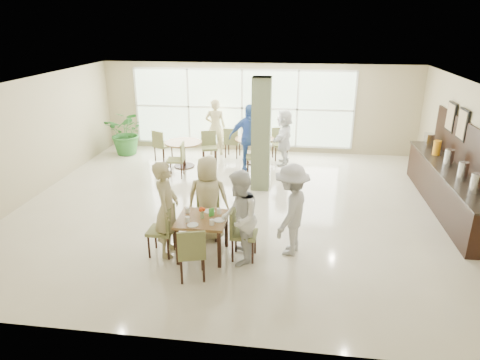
# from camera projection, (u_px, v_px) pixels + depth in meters

# --- Properties ---
(ground) EXTENTS (10.00, 10.00, 0.00)m
(ground) POSITION_uv_depth(u_px,v_px,m) (238.00, 206.00, 9.93)
(ground) COLOR beige
(ground) RESTS_ON ground
(room_shell) EXTENTS (10.00, 10.00, 10.00)m
(room_shell) POSITION_uv_depth(u_px,v_px,m) (238.00, 135.00, 9.33)
(room_shell) COLOR white
(room_shell) RESTS_ON ground
(window_bank) EXTENTS (7.00, 0.04, 7.00)m
(window_bank) POSITION_uv_depth(u_px,v_px,m) (242.00, 108.00, 13.63)
(window_bank) COLOR silver
(window_bank) RESTS_ON ground
(column) EXTENTS (0.45, 0.45, 2.80)m
(column) POSITION_uv_depth(u_px,v_px,m) (261.00, 135.00, 10.50)
(column) COLOR #6E7853
(column) RESTS_ON ground
(main_table) EXTENTS (0.88, 0.88, 0.75)m
(main_table) POSITION_uv_depth(u_px,v_px,m) (202.00, 223.00, 7.64)
(main_table) COLOR brown
(main_table) RESTS_ON ground
(round_table_left) EXTENTS (1.08, 1.08, 0.75)m
(round_table_left) POSITION_uv_depth(u_px,v_px,m) (183.00, 148.00, 12.38)
(round_table_left) COLOR brown
(round_table_left) RESTS_ON ground
(round_table_right) EXTENTS (1.16, 1.16, 0.75)m
(round_table_right) POSITION_uv_depth(u_px,v_px,m) (254.00, 144.00, 12.71)
(round_table_right) COLOR brown
(round_table_right) RESTS_ON ground
(chairs_main_table) EXTENTS (1.98, 1.92, 0.95)m
(chairs_main_table) POSITION_uv_depth(u_px,v_px,m) (201.00, 232.00, 7.68)
(chairs_main_table) COLOR olive
(chairs_main_table) RESTS_ON ground
(chairs_table_left) EXTENTS (2.03, 1.89, 0.95)m
(chairs_table_left) POSITION_uv_depth(u_px,v_px,m) (183.00, 151.00, 12.42)
(chairs_table_left) COLOR olive
(chairs_table_left) RESTS_ON ground
(chairs_table_right) EXTENTS (2.01, 1.91, 0.95)m
(chairs_table_right) POSITION_uv_depth(u_px,v_px,m) (256.00, 147.00, 12.75)
(chairs_table_right) COLOR olive
(chairs_table_right) RESTS_ON ground
(tabletop_clutter) EXTENTS (0.77, 0.79, 0.21)m
(tabletop_clutter) POSITION_uv_depth(u_px,v_px,m) (204.00, 215.00, 7.58)
(tabletop_clutter) COLOR white
(tabletop_clutter) RESTS_ON main_table
(buffet_counter) EXTENTS (0.64, 4.70, 1.95)m
(buffet_counter) POSITION_uv_depth(u_px,v_px,m) (448.00, 186.00, 9.62)
(buffet_counter) COLOR black
(buffet_counter) RESTS_ON ground
(framed_art_a) EXTENTS (0.05, 0.55, 0.70)m
(framed_art_a) POSITION_uv_depth(u_px,v_px,m) (462.00, 124.00, 9.59)
(framed_art_a) COLOR black
(framed_art_a) RESTS_ON ground
(framed_art_b) EXTENTS (0.05, 0.55, 0.70)m
(framed_art_b) POSITION_uv_depth(u_px,v_px,m) (451.00, 117.00, 10.33)
(framed_art_b) COLOR black
(framed_art_b) RESTS_ON ground
(potted_plant) EXTENTS (1.32, 1.32, 1.42)m
(potted_plant) POSITION_uv_depth(u_px,v_px,m) (127.00, 132.00, 13.49)
(potted_plant) COLOR #2E6F2C
(potted_plant) RESTS_ON ground
(teen_left) EXTENTS (0.46, 0.67, 1.78)m
(teen_left) POSITION_uv_depth(u_px,v_px,m) (167.00, 209.00, 7.63)
(teen_left) COLOR tan
(teen_left) RESTS_ON ground
(teen_far) EXTENTS (0.82, 0.45, 1.68)m
(teen_far) POSITION_uv_depth(u_px,v_px,m) (208.00, 198.00, 8.20)
(teen_far) COLOR tan
(teen_far) RESTS_ON ground
(teen_right) EXTENTS (0.70, 0.87, 1.69)m
(teen_right) POSITION_uv_depth(u_px,v_px,m) (239.00, 218.00, 7.39)
(teen_right) COLOR white
(teen_right) RESTS_ON ground
(teen_standing) EXTENTS (0.92, 1.24, 1.71)m
(teen_standing) POSITION_uv_depth(u_px,v_px,m) (291.00, 210.00, 7.67)
(teen_standing) COLOR #B5B6B8
(teen_standing) RESTS_ON ground
(adult_a) EXTENTS (1.18, 0.76, 1.91)m
(adult_a) POSITION_uv_depth(u_px,v_px,m) (249.00, 138.00, 11.91)
(adult_a) COLOR #406BC0
(adult_a) RESTS_ON ground
(adult_b) EXTENTS (0.78, 1.56, 1.63)m
(adult_b) POSITION_uv_depth(u_px,v_px,m) (284.00, 137.00, 12.54)
(adult_b) COLOR white
(adult_b) RESTS_ON ground
(adult_standing) EXTENTS (0.70, 0.50, 1.77)m
(adult_standing) POSITION_uv_depth(u_px,v_px,m) (215.00, 127.00, 13.41)
(adult_standing) COLOR tan
(adult_standing) RESTS_ON ground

